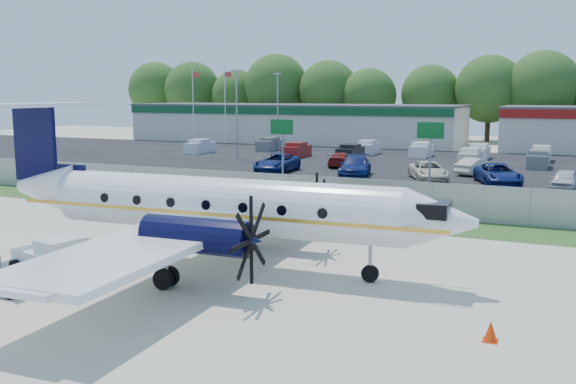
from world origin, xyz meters
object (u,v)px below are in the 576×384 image
at_px(baggage_cart_near, 7,278).
at_px(baggage_cart_far, 15,272).
at_px(aircraft, 213,204).
at_px(pushback_tug, 54,258).

relative_size(baggage_cart_near, baggage_cart_far, 0.87).
bearing_deg(aircraft, baggage_cart_near, -128.17).
relative_size(aircraft, baggage_cart_far, 8.88).
distance_m(baggage_cart_near, baggage_cart_far, 0.83).
xyz_separation_m(pushback_tug, baggage_cart_far, (-0.41, -1.46, -0.21)).
height_order(aircraft, pushback_tug, aircraft).
bearing_deg(baggage_cart_far, baggage_cart_near, -61.13).
xyz_separation_m(baggage_cart_near, baggage_cart_far, (-0.40, 0.72, 0.01)).
distance_m(aircraft, baggage_cart_near, 7.83).
bearing_deg(baggage_cart_far, aircraft, 45.83).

